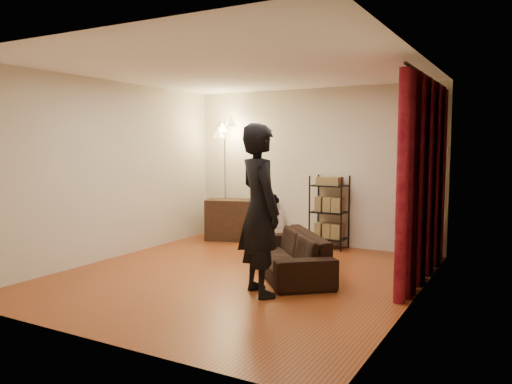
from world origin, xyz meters
The scene contains 14 objects.
floor centered at (0.00, 0.00, 0.00)m, with size 5.00×5.00×0.00m, color brown.
ceiling centered at (0.00, 0.00, 2.70)m, with size 5.00×5.00×0.00m, color white.
wall_back centered at (0.00, 2.50, 1.35)m, with size 5.00×5.00×0.00m, color beige.
wall_front centered at (0.00, -2.50, 1.35)m, with size 5.00×5.00×0.00m, color beige.
wall_left centered at (-2.25, 0.00, 1.35)m, with size 5.00×5.00×0.00m, color beige.
wall_right centered at (2.25, 0.00, 1.35)m, with size 5.00×5.00×0.00m, color beige.
curtain_rod centered at (2.15, 1.12, 2.58)m, with size 0.04×0.04×2.65m, color black.
curtain centered at (2.13, 1.12, 1.28)m, with size 0.22×2.65×2.55m, color maroon, non-canonical shape.
sofa centered at (0.52, 0.41, 0.28)m, with size 1.92×0.75×0.56m, color black.
person centered at (0.63, -0.56, 0.99)m, with size 0.72×0.48×1.98m, color black.
media_cabinet centered at (-1.25, 2.18, 0.37)m, with size 1.27×0.48×0.74m, color #321F13.
storage_boxes centered at (-0.68, 2.31, 0.28)m, with size 0.34×0.27×0.56m, color silver, non-canonical shape.
wire_shelf centered at (0.41, 2.28, 0.61)m, with size 0.56×0.39×1.22m, color black, non-canonical shape.
floor_lamp centered at (-1.60, 2.18, 1.09)m, with size 0.39×0.39×2.18m, color silver, non-canonical shape.
Camera 1 is at (3.35, -5.55, 1.74)m, focal length 35.00 mm.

